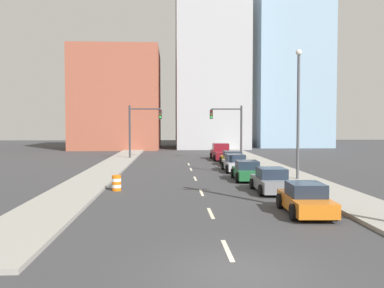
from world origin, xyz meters
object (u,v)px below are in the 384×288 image
traffic_signal_left (139,125)px  sedan_yellow (232,159)px  traffic_barrel (117,183)px  sedan_green (247,171)px  street_lamp (298,106)px  pickup_truck_maroon (221,153)px  sedan_silver (235,163)px  traffic_signal_right (232,125)px  sedan_gray (271,181)px  sedan_orange (306,200)px

traffic_signal_left → sedan_yellow: 13.12m
traffic_barrel → sedan_green: 10.00m
street_lamp → pickup_truck_maroon: (-3.21, 19.01, -4.60)m
traffic_signal_left → traffic_barrel: bearing=-89.0°
traffic_barrel → pickup_truck_maroon: size_ratio=0.15×
sedan_green → traffic_signal_left: bearing=116.8°
traffic_signal_left → sedan_silver: traffic_signal_left is taller
traffic_barrel → sedan_yellow: size_ratio=0.20×
traffic_signal_right → sedan_gray: (-1.27, -25.05, -3.37)m
sedan_silver → sedan_gray: bearing=-87.9°
traffic_signal_left → sedan_gray: 27.10m
traffic_signal_left → street_lamp: size_ratio=0.67×
sedan_green → pickup_truck_maroon: 18.25m
sedan_gray → sedan_yellow: sedan_gray is taller
traffic_signal_right → sedan_silver: bearing=-97.2°
sedan_green → sedan_yellow: 11.54m
traffic_signal_right → sedan_gray: bearing=-92.9°
street_lamp → sedan_gray: (-3.03, -4.82, -4.70)m
sedan_gray → traffic_barrel: bearing=174.2°
traffic_signal_left → sedan_gray: (9.77, -25.05, -3.37)m
traffic_barrel → traffic_signal_left: bearing=91.0°
traffic_signal_left → sedan_silver: (9.32, -13.52, -3.35)m
traffic_signal_left → traffic_signal_right: (11.04, 0.00, 0.00)m
traffic_signal_right → sedan_green: 19.83m
traffic_signal_left → pickup_truck_maroon: 10.21m
sedan_orange → sedan_gray: (-0.08, 6.27, 0.01)m
sedan_silver → sedan_yellow: 5.61m
traffic_signal_right → traffic_barrel: size_ratio=6.62×
traffic_signal_right → street_lamp: bearing=-85.0°
traffic_signal_right → street_lamp: size_ratio=0.67×
traffic_signal_left → traffic_signal_right: size_ratio=1.00×
traffic_signal_left → sedan_yellow: bearing=-38.8°
sedan_orange → sedan_silver: 17.80m
traffic_barrel → sedan_yellow: sedan_yellow is taller
traffic_signal_right → traffic_signal_left: bearing=180.0°
sedan_green → street_lamp: bearing=-11.1°
traffic_barrel → sedan_green: bearing=27.2°
sedan_yellow → pickup_truck_maroon: 6.73m
traffic_signal_right → sedan_yellow: size_ratio=1.33×
traffic_barrel → street_lamp: street_lamp is taller
street_lamp → sedan_orange: size_ratio=2.14×
traffic_signal_left → sedan_gray: size_ratio=1.43×
sedan_yellow → sedan_silver: bearing=-96.0°
traffic_barrel → sedan_gray: bearing=-6.2°
traffic_barrel → sedan_silver: size_ratio=0.20×
sedan_gray → sedan_green: bearing=95.2°
traffic_barrel → sedan_orange: (9.44, -7.28, 0.18)m
street_lamp → sedan_yellow: (-2.92, 12.29, -4.71)m
traffic_signal_right → pickup_truck_maroon: bearing=-139.8°
traffic_barrel → street_lamp: bearing=17.0°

